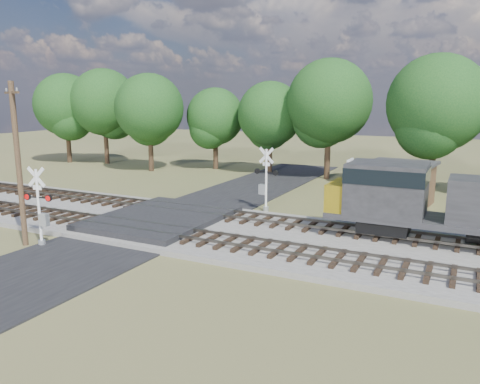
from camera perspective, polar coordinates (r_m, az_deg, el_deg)
The scene contains 11 objects.
ground at distance 29.75m, azimuth -10.08°, elevation -4.12°, with size 160.00×160.00×0.00m, color #4D542C.
ballast_bed at distance 25.72m, azimuth 8.96°, elevation -6.19°, with size 140.00×10.00×0.30m, color gray.
road at distance 29.74m, azimuth -10.08°, elevation -4.05°, with size 7.00×60.00×0.08m, color black.
crossing_panel at distance 30.06m, azimuth -9.54°, elevation -3.32°, with size 7.00×9.00×0.62m, color #262628.
track_near at distance 26.33m, azimuth -7.21°, elevation -5.13°, with size 140.00×2.60×0.33m.
track_far at distance 30.46m, azimuth -2.00°, elevation -2.78°, with size 140.00×2.60×0.33m.
crossing_signal_near at distance 27.17m, azimuth -23.12°, elevation -2.43°, with size 1.74×0.42×4.32m.
crossing_signal_far at distance 32.90m, azimuth 3.06°, elevation 0.89°, with size 1.83×0.40×4.54m.
utility_pole at distance 27.22m, azimuth -25.43°, elevation 3.45°, with size 2.02×0.90×8.72m.
equipment_shed at distance 36.93m, azimuth 18.87°, elevation 1.02°, with size 5.24×5.24×3.20m.
treeline at distance 45.33m, azimuth 10.57°, elevation 9.98°, with size 77.05×11.38×11.99m.
Camera 1 is at (17.23, -22.96, 7.81)m, focal length 35.00 mm.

